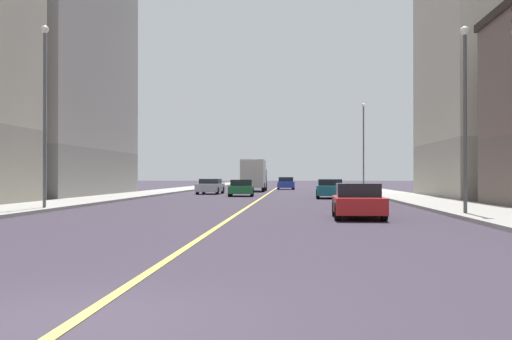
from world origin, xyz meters
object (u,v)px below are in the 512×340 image
(building_left_mid, at_px, (509,54))
(car_teal, at_px, (330,189))
(street_lamp_right_near, at_px, (45,99))
(box_truck, at_px, (254,175))
(building_right_midblock, at_px, (39,43))
(car_silver, at_px, (210,186))
(car_green, at_px, (241,188))
(car_red, at_px, (358,201))
(street_lamp_left_far, at_px, (364,139))
(car_blue, at_px, (286,183))
(street_lamp_left_near, at_px, (465,100))

(building_left_mid, bearing_deg, car_teal, -176.59)
(street_lamp_right_near, xyz_separation_m, car_teal, (13.68, 16.87, -4.37))
(box_truck, bearing_deg, building_left_mid, -44.12)
(building_right_midblock, height_order, street_lamp_right_near, building_right_midblock)
(street_lamp_right_near, height_order, car_teal, street_lamp_right_near)
(car_silver, relative_size, car_green, 1.13)
(street_lamp_right_near, height_order, box_truck, street_lamp_right_near)
(building_right_midblock, xyz_separation_m, car_red, (22.04, -24.35, -11.19))
(street_lamp_left_far, bearing_deg, car_red, -96.39)
(street_lamp_right_near, bearing_deg, street_lamp_left_far, 61.77)
(car_silver, bearing_deg, street_lamp_left_far, 24.16)
(car_teal, height_order, box_truck, box_truck)
(street_lamp_left_far, bearing_deg, box_truck, 163.71)
(car_blue, bearing_deg, car_silver, -108.00)
(street_lamp_left_near, xyz_separation_m, street_lamp_left_far, (0.00, 36.22, 0.60))
(street_lamp_right_near, xyz_separation_m, car_blue, (10.17, 46.08, -4.34))
(street_lamp_right_near, xyz_separation_m, car_silver, (3.93, 26.86, -4.38))
(street_lamp_left_near, bearing_deg, street_lamp_left_far, 90.00)
(car_silver, distance_m, car_red, 32.62)
(box_truck, bearing_deg, street_lamp_left_near, -74.87)
(building_right_midblock, distance_m, car_silver, 18.04)
(building_right_midblock, xyz_separation_m, street_lamp_left_near, (26.23, -23.20, -7.34))
(car_silver, bearing_deg, car_blue, 72.00)
(car_silver, height_order, car_red, car_silver)
(car_green, bearing_deg, car_silver, 118.95)
(building_right_midblock, distance_m, car_teal, 25.02)
(building_right_midblock, relative_size, box_truck, 3.12)
(street_lamp_left_near, height_order, street_lamp_right_near, street_lamp_right_near)
(box_truck, bearing_deg, car_green, -90.05)
(car_red, relative_size, car_green, 0.99)
(car_blue, bearing_deg, car_red, -86.15)
(building_left_mid, relative_size, street_lamp_right_near, 2.46)
(street_lamp_right_near, height_order, car_blue, street_lamp_right_near)
(building_left_mid, distance_m, car_red, 27.04)
(car_red, bearing_deg, box_truck, 99.05)
(building_right_midblock, bearing_deg, car_green, 3.99)
(street_lamp_right_near, height_order, car_green, street_lamp_right_near)
(street_lamp_right_near, relative_size, car_blue, 1.84)
(street_lamp_right_near, bearing_deg, car_red, -17.65)
(street_lamp_right_near, relative_size, box_truck, 1.08)
(car_blue, height_order, box_truck, box_truck)
(car_silver, bearing_deg, car_teal, -45.67)
(street_lamp_left_near, xyz_separation_m, car_green, (-10.64, 24.29, -3.87))
(street_lamp_left_far, distance_m, car_red, 37.86)
(street_lamp_left_near, xyz_separation_m, street_lamp_right_near, (-17.74, 3.17, 0.54))
(street_lamp_left_near, distance_m, car_blue, 49.97)
(building_left_mid, height_order, street_lamp_left_far, building_left_mid)
(car_blue, xyz_separation_m, car_green, (-3.07, -24.96, -0.07))
(building_right_midblock, xyz_separation_m, street_lamp_left_far, (26.23, 13.02, -6.73))
(building_right_midblock, height_order, car_silver, building_right_midblock)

